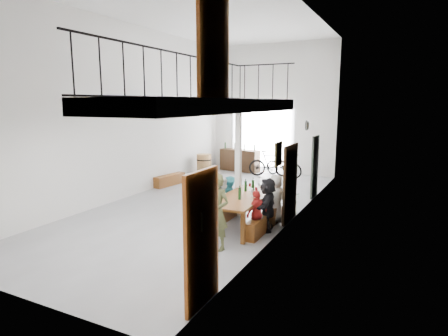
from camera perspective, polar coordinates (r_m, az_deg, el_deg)
The scene contains 24 objects.
floor at distance 11.31m, azimuth -2.98°, elevation -5.69°, with size 12.00×12.00×0.00m, color slate.
room_walls at distance 10.90m, azimuth -3.15°, elevation 12.61°, with size 12.00×12.00×12.00m.
gateway_portal at distance 16.55m, azimuth 5.84°, elevation 4.23°, with size 2.80×0.08×2.80m, color white.
right_wall_decor at distance 8.18m, azimuth 7.12°, elevation 0.66°, with size 0.07×8.28×5.07m.
balcony at distance 7.20m, azimuth -1.54°, elevation 9.23°, with size 1.52×5.62×4.00m.
tasting_table at distance 9.22m, azimuth 2.98°, elevation -4.78°, with size 1.06×2.47×0.79m.
bench_inner at distance 9.71m, azimuth -0.45°, elevation -7.08°, with size 0.28×1.78×0.41m, color brown.
bench_wall at distance 9.15m, azimuth 6.11°, elevation -8.21°, with size 0.23×1.80×0.41m, color brown.
tableware at distance 9.45m, azimuth 3.95°, elevation -3.01°, with size 0.45×1.15×0.35m.
side_bench at distance 14.06m, azimuth -8.27°, elevation -1.82°, with size 0.31×1.41×0.40m, color brown.
oak_barrel at distance 15.67m, azimuth -3.06°, elevation 0.45°, with size 0.62×0.62×0.91m.
serving_counter at distance 16.75m, azimuth 2.41°, elevation 1.18°, with size 1.83×0.51×0.97m, color #372412.
counter_bottles at distance 16.64m, azimuth 2.37°, elevation 3.29°, with size 1.58×0.27×0.28m.
guest_left_a at distance 9.01m, azimuth -3.55°, elevation -6.12°, with size 0.55×0.36×1.12m, color white.
guest_left_b at distance 9.34m, azimuth -1.68°, elevation -5.36°, with size 0.43×0.28×1.17m, color #226973.
guest_left_c at distance 10.01m, azimuth 0.03°, elevation -4.54°, with size 0.53×0.41×1.09m, color white.
guest_left_d at distance 10.40m, azimuth 0.89°, elevation -4.09°, with size 0.68×0.39×1.05m, color #226973.
guest_right_a at distance 8.66m, azimuth 5.02°, elevation -6.92°, with size 0.64×0.27×1.09m, color red.
guest_right_b at distance 9.03m, azimuth 6.65°, elevation -5.55°, with size 1.20×0.38×1.30m, color black.
guest_right_c at distance 9.67m, azimuth 7.88°, elevation -4.65°, with size 0.61×0.40×1.26m, color white.
host_standing at distance 7.83m, azimuth -1.12°, elevation -6.72°, with size 0.59×0.39×1.61m, color #4A4D2B.
potted_plant at distance 11.18m, azimuth 10.47°, elevation -4.79°, with size 0.42×0.37×0.47m, color #164B19.
bicycle_near at distance 15.74m, azimuth 9.11°, elevation 0.44°, with size 0.63×1.79×0.94m, color black.
bicycle_far at distance 15.65m, azimuth 7.07°, elevation 0.67°, with size 0.50×1.78×1.07m, color black.
Camera 1 is at (5.33, -9.50, 3.07)m, focal length 30.00 mm.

